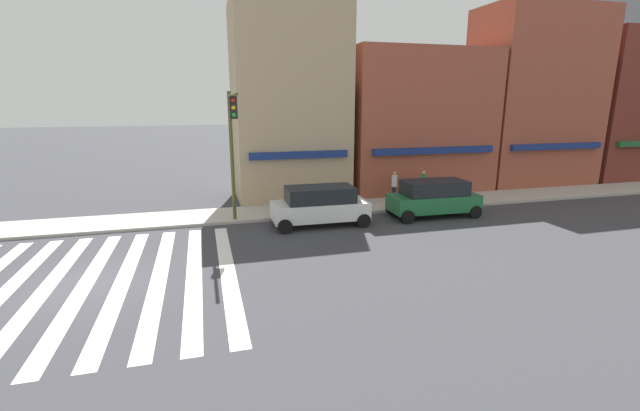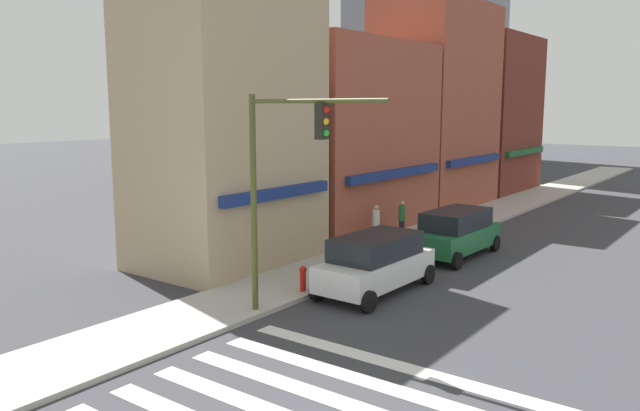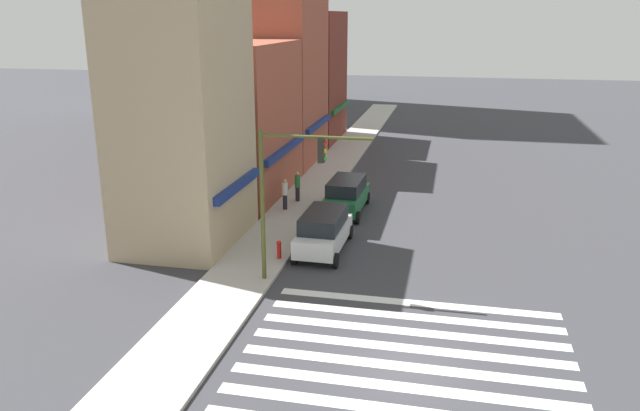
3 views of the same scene
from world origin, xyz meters
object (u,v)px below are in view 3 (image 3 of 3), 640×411
traffic_signal (286,182)px  suv_white (324,230)px  pedestrian_white_shirt (285,194)px  fire_hydrant (279,249)px  suv_green (346,195)px  pedestrian_green_top (297,186)px

traffic_signal → suv_white: (4.03, -0.69, -3.36)m
pedestrian_white_shirt → fire_hydrant: 7.53m
suv_green → pedestrian_green_top: 3.31m
traffic_signal → fire_hydrant: traffic_signal is taller
suv_white → fire_hydrant: suv_white is taller
traffic_signal → suv_white: traffic_signal is taller
suv_white → pedestrian_green_top: (7.34, 3.13, 0.04)m
pedestrian_green_top → pedestrian_white_shirt: 1.79m
traffic_signal → suv_white: 5.29m
pedestrian_green_top → fire_hydrant: (-9.09, -1.43, -0.46)m
suv_white → pedestrian_white_shirt: (5.57, 3.42, 0.04)m
suv_green → pedestrian_white_shirt: bearing=102.9°
suv_white → suv_green: 6.26m
suv_white → pedestrian_white_shirt: size_ratio=2.67×
suv_green → pedestrian_white_shirt: suv_green is taller
fire_hydrant → pedestrian_green_top: bearing=9.0°
pedestrian_white_shirt → suv_green: bearing=19.7°
suv_white → fire_hydrant: bearing=136.8°
suv_white → suv_green: (6.26, 0.00, 0.00)m
traffic_signal → suv_white: bearing=-9.7°
traffic_signal → pedestrian_white_shirt: (9.60, 2.73, -3.31)m
pedestrian_green_top → suv_green: bearing=-80.6°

